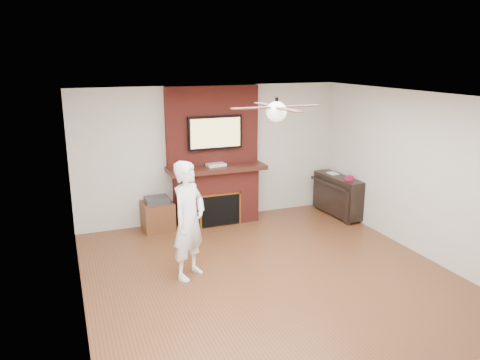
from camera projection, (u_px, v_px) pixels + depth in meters
name	position (u px, v px, depth m)	size (l,w,h in m)	color
room_shell	(275.00, 193.00, 6.18)	(5.36, 5.86, 2.86)	#562F19
fireplace	(215.00, 169.00, 8.54)	(1.78, 0.64, 2.50)	maroon
tv	(215.00, 133.00, 8.33)	(1.00, 0.08, 0.60)	black
ceiling_fan	(276.00, 111.00, 5.90)	(1.21, 1.21, 0.31)	black
person	(189.00, 220.00, 6.39)	(0.61, 0.40, 1.66)	white
side_table	(158.00, 215.00, 8.28)	(0.54, 0.54, 0.61)	#512B17
piano	(338.00, 195.00, 9.01)	(0.52, 1.21, 0.87)	black
cable_box	(216.00, 165.00, 8.42)	(0.33, 0.19, 0.05)	silver
candle_orange	(206.00, 223.00, 8.51)	(0.07, 0.07, 0.13)	gold
candle_green	(215.00, 223.00, 8.54)	(0.06, 0.06, 0.09)	#35843D
candle_cream	(221.00, 222.00, 8.59)	(0.08, 0.08, 0.11)	beige
candle_blue	(231.00, 222.00, 8.65)	(0.06, 0.06, 0.07)	#35569F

